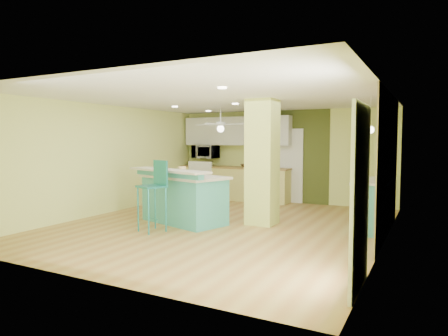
{
  "coord_description": "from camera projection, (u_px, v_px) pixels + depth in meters",
  "views": [
    {
      "loc": [
        3.67,
        -6.92,
        1.69
      ],
      "look_at": [
        -0.16,
        0.4,
        1.12
      ],
      "focal_mm": 32.0,
      "sensor_mm": 36.0,
      "label": 1
    }
  ],
  "objects": [
    {
      "name": "interior_door",
      "position": [
        288.0,
        166.0,
        10.82
      ],
      "size": [
        0.82,
        0.05,
        2.0
      ],
      "primitive_type": "cube",
      "color": "white",
      "rests_on": "floor"
    },
    {
      "name": "wall_back",
      "position": [
        282.0,
        156.0,
        10.94
      ],
      "size": [
        6.0,
        0.01,
        2.5
      ],
      "primitive_type": "cube",
      "color": "#DEEA7D",
      "rests_on": "floor"
    },
    {
      "name": "side_counter",
      "position": [
        373.0,
        205.0,
        7.53
      ],
      "size": [
        0.63,
        1.47,
        0.95
      ],
      "color": "teal",
      "rests_on": "floor"
    },
    {
      "name": "wood_panel",
      "position": [
        388.0,
        165.0,
        6.99
      ],
      "size": [
        0.02,
        3.4,
        2.5
      ],
      "primitive_type": "cube",
      "color": "olive",
      "rests_on": "floor"
    },
    {
      "name": "olive_accent",
      "position": [
        289.0,
        156.0,
        10.83
      ],
      "size": [
        2.2,
        0.02,
        2.5
      ],
      "primitive_type": "cube",
      "color": "#455020",
      "rests_on": "floor"
    },
    {
      "name": "ceiling_fan",
      "position": [
        221.0,
        125.0,
        10.06
      ],
      "size": [
        1.41,
        1.41,
        0.61
      ],
      "color": "silver",
      "rests_on": "ceiling"
    },
    {
      "name": "wall_front",
      "position": [
        84.0,
        177.0,
        4.74
      ],
      "size": [
        6.0,
        0.01,
        2.5
      ],
      "primitive_type": "cube",
      "color": "#DEEA7D",
      "rests_on": "floor"
    },
    {
      "name": "french_door",
      "position": [
        360.0,
        198.0,
        4.45
      ],
      "size": [
        0.04,
        1.08,
        2.1
      ],
      "primitive_type": "cube",
      "color": "silver",
      "rests_on": "floor"
    },
    {
      "name": "wall_decor",
      "position": [
        389.0,
        148.0,
        7.15
      ],
      "size": [
        0.03,
        0.9,
        0.7
      ],
      "primitive_type": "cube",
      "color": "brown",
      "rests_on": "wood_panel"
    },
    {
      "name": "kitchen_run",
      "position": [
        234.0,
        183.0,
        11.33
      ],
      "size": [
        3.25,
        0.63,
        0.94
      ],
      "color": "#DAD272",
      "rests_on": "floor"
    },
    {
      "name": "upper_cabinets",
      "position": [
        236.0,
        131.0,
        11.33
      ],
      "size": [
        3.2,
        0.34,
        0.8
      ],
      "primitive_type": "cube",
      "color": "silver",
      "rests_on": "wall_back"
    },
    {
      "name": "bar_stool",
      "position": [
        156.0,
        184.0,
        7.39
      ],
      "size": [
        0.56,
        0.56,
        1.32
      ],
      "rotation": [
        0.0,
        0.0,
        -0.36
      ],
      "color": "#1B787C",
      "rests_on": "floor"
    },
    {
      "name": "floor",
      "position": [
        222.0,
        226.0,
        7.93
      ],
      "size": [
        6.0,
        7.0,
        0.01
      ],
      "primitive_type": "cube",
      "color": "#A17238",
      "rests_on": "ground"
    },
    {
      "name": "ceiling",
      "position": [
        222.0,
        98.0,
        7.75
      ],
      "size": [
        6.0,
        7.0,
        0.01
      ],
      "primitive_type": "cube",
      "color": "white",
      "rests_on": "wall_back"
    },
    {
      "name": "wall_left",
      "position": [
        107.0,
        159.0,
        9.23
      ],
      "size": [
        0.01,
        7.0,
        2.5
      ],
      "primitive_type": "cube",
      "color": "#DEEA7D",
      "rests_on": "floor"
    },
    {
      "name": "microwave",
      "position": [
        205.0,
        152.0,
        11.7
      ],
      "size": [
        0.7,
        0.48,
        0.39
      ],
      "primitive_type": "imported",
      "color": "silver",
      "rests_on": "wall_back"
    },
    {
      "name": "pendant_lamp",
      "position": [
        370.0,
        130.0,
        7.23
      ],
      "size": [
        0.14,
        0.14,
        0.69
      ],
      "color": "silver",
      "rests_on": "ceiling"
    },
    {
      "name": "fruit_bowl",
      "position": [
        247.0,
        166.0,
        11.12
      ],
      "size": [
        0.38,
        0.38,
        0.08
      ],
      "primitive_type": "imported",
      "rotation": [
        0.0,
        0.0,
        0.18
      ],
      "color": "#352015",
      "rests_on": "kitchen_run"
    },
    {
      "name": "wall_right",
      "position": [
        386.0,
        168.0,
        6.45
      ],
      "size": [
        0.01,
        7.0,
        2.5
      ],
      "primitive_type": "cube",
      "color": "#DEEA7D",
      "rests_on": "floor"
    },
    {
      "name": "canister",
      "position": [
        182.0,
        171.0,
        8.19
      ],
      "size": [
        0.17,
        0.17,
        0.18
      ],
      "primitive_type": "cylinder",
      "color": "#F5AC28",
      "rests_on": "peninsula"
    },
    {
      "name": "peninsula",
      "position": [
        183.0,
        198.0,
        8.16
      ],
      "size": [
        2.21,
        1.64,
        1.12
      ],
      "rotation": [
        0.0,
        0.0,
        -0.3
      ],
      "color": "teal",
      "rests_on": "floor"
    },
    {
      "name": "stove",
      "position": [
        205.0,
        182.0,
        11.76
      ],
      "size": [
        0.76,
        0.66,
        1.08
      ],
      "color": "white",
      "rests_on": "floor"
    },
    {
      "name": "column",
      "position": [
        262.0,
        162.0,
        7.98
      ],
      "size": [
        0.55,
        0.55,
        2.5
      ],
      "primitive_type": "cube",
      "color": "#C6D362",
      "rests_on": "floor"
    }
  ]
}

